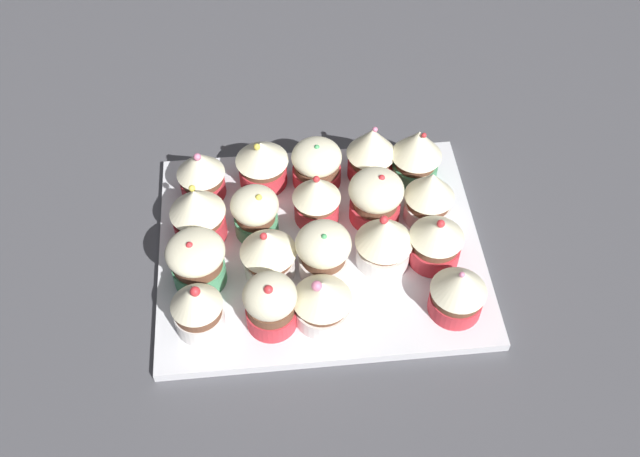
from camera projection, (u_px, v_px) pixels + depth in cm
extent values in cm
cube|color=#4C4C51|center=(320.00, 258.00, 88.74)|extent=(180.00, 180.00, 3.00)
cube|color=silver|center=(320.00, 247.00, 87.10)|extent=(37.97, 31.12, 1.20)
cylinder|color=white|center=(200.00, 319.00, 78.61)|extent=(5.40, 5.40, 2.65)
cylinder|color=brown|center=(197.00, 309.00, 77.01)|extent=(5.11, 5.11, 1.45)
cone|color=#F4EDC6|center=(194.00, 296.00, 75.08)|extent=(5.55, 5.55, 3.49)
sphere|color=red|center=(195.00, 292.00, 73.50)|extent=(1.08, 1.08, 1.08)
cylinder|color=#D1333D|center=(272.00, 315.00, 78.94)|extent=(5.56, 5.56, 2.56)
cylinder|color=brown|center=(271.00, 306.00, 77.46)|extent=(5.21, 5.21, 1.25)
ellipsoid|color=#F4EDC6|center=(270.00, 296.00, 75.99)|extent=(5.77, 5.77, 4.23)
sphere|color=red|center=(268.00, 290.00, 74.10)|extent=(1.01, 1.01, 1.01)
cylinder|color=white|center=(322.00, 311.00, 79.48)|extent=(6.12, 6.12, 2.25)
cylinder|color=brown|center=(322.00, 302.00, 78.12)|extent=(5.59, 5.59, 1.26)
cone|color=#F4EDC6|center=(322.00, 291.00, 76.47)|extent=(6.49, 6.49, 2.97)
sphere|color=pink|center=(317.00, 286.00, 75.27)|extent=(1.14, 1.14, 1.14)
cylinder|color=#D1333D|center=(455.00, 303.00, 80.11)|extent=(5.91, 5.91, 2.33)
cylinder|color=brown|center=(458.00, 293.00, 78.70)|extent=(5.57, 5.57, 1.28)
cone|color=#F4EDC6|center=(461.00, 281.00, 76.91)|extent=(6.15, 6.15, 3.32)
sphere|color=pink|center=(462.00, 275.00, 75.52)|extent=(0.62, 0.62, 0.62)
cylinder|color=#4C9E6B|center=(199.00, 272.00, 82.41)|extent=(6.02, 6.02, 2.79)
cylinder|color=brown|center=(197.00, 261.00, 80.78)|extent=(5.64, 5.64, 1.40)
ellipsoid|color=#F4EDC6|center=(195.00, 252.00, 79.49)|extent=(6.63, 6.63, 3.19)
sphere|color=red|center=(189.00, 245.00, 78.19)|extent=(0.81, 0.81, 0.81)
cylinder|color=white|center=(270.00, 265.00, 83.23)|extent=(5.80, 5.80, 2.46)
cylinder|color=brown|center=(269.00, 255.00, 81.75)|extent=(5.48, 5.48, 1.33)
cone|color=#F4EDC6|center=(268.00, 242.00, 79.93)|extent=(6.41, 6.41, 3.34)
sphere|color=red|center=(264.00, 236.00, 78.47)|extent=(0.82, 0.82, 0.82)
cylinder|color=white|center=(320.00, 265.00, 83.19)|extent=(5.60, 5.60, 2.53)
cylinder|color=brown|center=(320.00, 255.00, 81.68)|extent=(5.07, 5.07, 1.33)
ellipsoid|color=#F4EDC6|center=(320.00, 244.00, 80.19)|extent=(6.24, 6.24, 4.19)
sphere|color=#4CB266|center=(324.00, 237.00, 78.30)|extent=(0.64, 0.64, 0.64)
cylinder|color=white|center=(383.00, 253.00, 84.21)|extent=(6.17, 6.17, 2.53)
cylinder|color=brown|center=(384.00, 244.00, 82.83)|extent=(5.47, 5.47, 1.01)
cone|color=#F4EDC6|center=(385.00, 231.00, 80.94)|extent=(6.64, 6.64, 3.83)
sphere|color=red|center=(384.00, 220.00, 79.65)|extent=(1.00, 1.00, 1.00)
cylinder|color=#D1333D|center=(434.00, 251.00, 84.41)|extent=(5.99, 5.99, 2.54)
cylinder|color=brown|center=(436.00, 241.00, 82.85)|extent=(5.46, 5.46, 1.46)
cone|color=#F4EDC6|center=(438.00, 229.00, 81.17)|extent=(6.24, 6.24, 2.86)
sphere|color=red|center=(441.00, 224.00, 79.94)|extent=(0.92, 0.92, 0.92)
cylinder|color=#D1333D|center=(200.00, 226.00, 86.59)|extent=(6.20, 6.20, 2.79)
cylinder|color=brown|center=(198.00, 215.00, 85.01)|extent=(5.67, 5.67, 1.29)
cone|color=#F4EDC6|center=(195.00, 202.00, 83.14)|extent=(6.52, 6.52, 3.51)
sphere|color=#EAD64C|center=(192.00, 188.00, 82.21)|extent=(0.77, 0.77, 0.77)
cylinder|color=#4C9E6B|center=(257.00, 224.00, 86.99)|extent=(5.21, 5.21, 2.47)
cylinder|color=brown|center=(256.00, 214.00, 85.59)|extent=(4.65, 4.65, 1.12)
ellipsoid|color=#F4EDC6|center=(255.00, 205.00, 84.27)|extent=(5.67, 5.67, 3.77)
sphere|color=#EAD64C|center=(259.00, 198.00, 82.65)|extent=(0.80, 0.80, 0.80)
cylinder|color=#D1333D|center=(316.00, 210.00, 88.27)|extent=(5.41, 5.41, 2.58)
cylinder|color=brown|center=(316.00, 200.00, 86.85)|extent=(4.97, 4.97, 1.08)
cone|color=#F4EDC6|center=(316.00, 188.00, 85.16)|extent=(5.80, 5.80, 3.27)
sphere|color=red|center=(316.00, 179.00, 83.98)|extent=(0.81, 0.81, 0.81)
cylinder|color=#D1333D|center=(375.00, 210.00, 88.44)|extent=(6.13, 6.13, 2.38)
cylinder|color=brown|center=(375.00, 200.00, 87.05)|extent=(5.43, 5.43, 1.19)
ellipsoid|color=#F4EDC6|center=(376.00, 190.00, 85.64)|extent=(6.59, 6.59, 4.08)
sphere|color=red|center=(382.00, 178.00, 84.23)|extent=(0.81, 0.81, 0.81)
cylinder|color=white|center=(427.00, 210.00, 88.42)|extent=(5.63, 5.63, 2.40)
cylinder|color=brown|center=(429.00, 200.00, 86.94)|extent=(5.20, 5.20, 1.40)
cone|color=#F4EDC6|center=(431.00, 185.00, 84.94)|extent=(5.98, 5.98, 3.72)
cylinder|color=#D1333D|center=(203.00, 186.00, 90.87)|extent=(5.54, 5.54, 2.37)
cylinder|color=brown|center=(201.00, 176.00, 89.47)|extent=(5.26, 5.26, 1.22)
cone|color=#F4EDC6|center=(199.00, 163.00, 87.70)|extent=(5.92, 5.92, 3.33)
sphere|color=pink|center=(197.00, 157.00, 86.24)|extent=(0.94, 0.94, 0.94)
cylinder|color=#D1333D|center=(263.00, 174.00, 91.98)|extent=(6.02, 6.02, 2.62)
cylinder|color=brown|center=(262.00, 164.00, 90.48)|extent=(5.66, 5.66, 1.23)
cone|color=#F4EDC6|center=(261.00, 152.00, 88.86)|extent=(6.58, 6.58, 2.93)
sphere|color=#EAD64C|center=(257.00, 147.00, 87.49)|extent=(0.83, 0.83, 0.83)
cylinder|color=#D1333D|center=(317.00, 175.00, 92.14)|extent=(6.12, 6.12, 2.26)
cylinder|color=brown|center=(317.00, 166.00, 90.88)|extent=(5.66, 5.66, 1.00)
ellipsoid|color=#F4EDC6|center=(317.00, 157.00, 89.62)|extent=(6.23, 6.23, 3.72)
sphere|color=#4CB266|center=(317.00, 148.00, 88.16)|extent=(0.70, 0.70, 0.70)
cylinder|color=#D1333D|center=(370.00, 168.00, 92.92)|extent=(5.78, 5.78, 2.28)
cylinder|color=brown|center=(371.00, 157.00, 91.44)|extent=(5.18, 5.18, 1.53)
cone|color=#F4EDC6|center=(372.00, 141.00, 89.29)|extent=(6.20, 6.20, 3.97)
sphere|color=pink|center=(375.00, 130.00, 87.89)|extent=(0.68, 0.68, 0.68)
cylinder|color=#4C9E6B|center=(414.00, 171.00, 92.40)|extent=(5.77, 5.77, 2.58)
cylinder|color=brown|center=(416.00, 159.00, 90.80)|extent=(5.11, 5.11, 1.52)
cone|color=#F4EDC6|center=(418.00, 144.00, 88.68)|extent=(6.31, 6.31, 3.92)
sphere|color=red|center=(424.00, 135.00, 86.91)|extent=(0.63, 0.63, 0.63)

